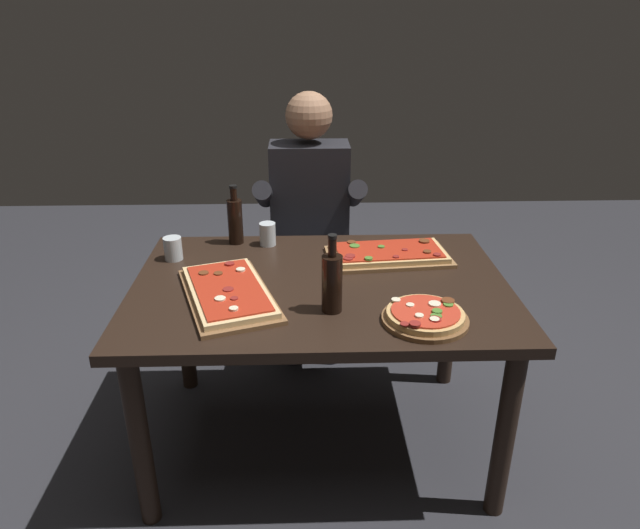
{
  "coord_description": "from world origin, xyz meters",
  "views": [
    {
      "loc": [
        -0.06,
        -1.94,
        1.68
      ],
      "look_at": [
        0.0,
        0.05,
        0.79
      ],
      "focal_mm": 32.32,
      "sensor_mm": 36.0,
      "label": 1
    }
  ],
  "objects_px": {
    "pizza_rectangular_left": "(228,293)",
    "seated_diner": "(310,216)",
    "tumbler_near_camera": "(173,249)",
    "diner_chair": "(310,254)",
    "pizza_round_far": "(425,316)",
    "tumbler_far_side": "(268,234)",
    "pizza_rectangular_front": "(388,254)",
    "dining_table": "(320,305)",
    "wine_bottle_dark": "(235,220)",
    "oil_bottle_amber": "(332,282)"
  },
  "relations": [
    {
      "from": "pizza_rectangular_left",
      "to": "seated_diner",
      "type": "xyz_separation_m",
      "value": [
        0.3,
        0.85,
        -0.02
      ]
    },
    {
      "from": "tumbler_far_side",
      "to": "diner_chair",
      "type": "relative_size",
      "value": 0.11
    },
    {
      "from": "oil_bottle_amber",
      "to": "tumbler_far_side",
      "type": "bearing_deg",
      "value": 112.48
    },
    {
      "from": "wine_bottle_dark",
      "to": "oil_bottle_amber",
      "type": "distance_m",
      "value": 0.73
    },
    {
      "from": "pizza_round_far",
      "to": "wine_bottle_dark",
      "type": "xyz_separation_m",
      "value": [
        -0.69,
        0.71,
        0.09
      ]
    },
    {
      "from": "pizza_rectangular_front",
      "to": "pizza_rectangular_left",
      "type": "xyz_separation_m",
      "value": [
        -0.61,
        -0.32,
        -0.0
      ]
    },
    {
      "from": "dining_table",
      "to": "tumbler_far_side",
      "type": "relative_size",
      "value": 14.23
    },
    {
      "from": "pizza_rectangular_front",
      "to": "pizza_round_far",
      "type": "height_order",
      "value": "same"
    },
    {
      "from": "seated_diner",
      "to": "diner_chair",
      "type": "bearing_deg",
      "value": 90.0
    },
    {
      "from": "wine_bottle_dark",
      "to": "seated_diner",
      "type": "relative_size",
      "value": 0.19
    },
    {
      "from": "dining_table",
      "to": "pizza_round_far",
      "type": "height_order",
      "value": "pizza_round_far"
    },
    {
      "from": "pizza_round_far",
      "to": "wine_bottle_dark",
      "type": "bearing_deg",
      "value": 134.03
    },
    {
      "from": "wine_bottle_dark",
      "to": "tumbler_near_camera",
      "type": "relative_size",
      "value": 2.74
    },
    {
      "from": "wine_bottle_dark",
      "to": "tumbler_far_side",
      "type": "xyz_separation_m",
      "value": [
        0.14,
        -0.03,
        -0.06
      ]
    },
    {
      "from": "wine_bottle_dark",
      "to": "pizza_rectangular_left",
      "type": "bearing_deg",
      "value": -87.29
    },
    {
      "from": "pizza_round_far",
      "to": "pizza_rectangular_front",
      "type": "bearing_deg",
      "value": 95.44
    },
    {
      "from": "dining_table",
      "to": "pizza_rectangular_front",
      "type": "distance_m",
      "value": 0.37
    },
    {
      "from": "oil_bottle_amber",
      "to": "tumbler_far_side",
      "type": "xyz_separation_m",
      "value": [
        -0.25,
        0.6,
        -0.06
      ]
    },
    {
      "from": "pizza_round_far",
      "to": "tumbler_far_side",
      "type": "relative_size",
      "value": 2.89
    },
    {
      "from": "oil_bottle_amber",
      "to": "diner_chair",
      "type": "xyz_separation_m",
      "value": [
        -0.06,
        1.07,
        -0.36
      ]
    },
    {
      "from": "pizza_rectangular_front",
      "to": "tumbler_near_camera",
      "type": "xyz_separation_m",
      "value": [
        -0.87,
        0.02,
        0.03
      ]
    },
    {
      "from": "tumbler_near_camera",
      "to": "pizza_round_far",
      "type": "bearing_deg",
      "value": -30.23
    },
    {
      "from": "tumbler_far_side",
      "to": "diner_chair",
      "type": "height_order",
      "value": "diner_chair"
    },
    {
      "from": "wine_bottle_dark",
      "to": "tumbler_far_side",
      "type": "bearing_deg",
      "value": -11.26
    },
    {
      "from": "oil_bottle_amber",
      "to": "pizza_rectangular_left",
      "type": "bearing_deg",
      "value": 163.75
    },
    {
      "from": "tumbler_near_camera",
      "to": "seated_diner",
      "type": "xyz_separation_m",
      "value": [
        0.56,
        0.5,
        -0.04
      ]
    },
    {
      "from": "dining_table",
      "to": "oil_bottle_amber",
      "type": "relative_size",
      "value": 5.08
    },
    {
      "from": "dining_table",
      "to": "seated_diner",
      "type": "bearing_deg",
      "value": 92.24
    },
    {
      "from": "oil_bottle_amber",
      "to": "seated_diner",
      "type": "xyz_separation_m",
      "value": [
        -0.06,
        0.95,
        -0.11
      ]
    },
    {
      "from": "tumbler_near_camera",
      "to": "seated_diner",
      "type": "relative_size",
      "value": 0.07
    },
    {
      "from": "tumbler_near_camera",
      "to": "diner_chair",
      "type": "xyz_separation_m",
      "value": [
        0.56,
        0.62,
        -0.3
      ]
    },
    {
      "from": "dining_table",
      "to": "wine_bottle_dark",
      "type": "xyz_separation_m",
      "value": [
        -0.35,
        0.4,
        0.2
      ]
    },
    {
      "from": "pizza_round_far",
      "to": "oil_bottle_amber",
      "type": "distance_m",
      "value": 0.33
    },
    {
      "from": "tumbler_near_camera",
      "to": "diner_chair",
      "type": "height_order",
      "value": "diner_chair"
    },
    {
      "from": "pizza_rectangular_front",
      "to": "seated_diner",
      "type": "xyz_separation_m",
      "value": [
        -0.31,
        0.53,
        -0.02
      ]
    },
    {
      "from": "pizza_round_far",
      "to": "dining_table",
      "type": "bearing_deg",
      "value": 137.44
    },
    {
      "from": "dining_table",
      "to": "diner_chair",
      "type": "bearing_deg",
      "value": 91.92
    },
    {
      "from": "pizza_round_far",
      "to": "tumbler_far_side",
      "type": "distance_m",
      "value": 0.88
    },
    {
      "from": "tumbler_near_camera",
      "to": "tumbler_far_side",
      "type": "bearing_deg",
      "value": 21.11
    },
    {
      "from": "pizza_rectangular_left",
      "to": "tumbler_near_camera",
      "type": "relative_size",
      "value": 6.14
    },
    {
      "from": "pizza_rectangular_left",
      "to": "pizza_rectangular_front",
      "type": "bearing_deg",
      "value": 27.85
    },
    {
      "from": "pizza_rectangular_front",
      "to": "seated_diner",
      "type": "relative_size",
      "value": 0.39
    },
    {
      "from": "pizza_rectangular_front",
      "to": "oil_bottle_amber",
      "type": "distance_m",
      "value": 0.51
    },
    {
      "from": "tumbler_near_camera",
      "to": "pizza_rectangular_left",
      "type": "bearing_deg",
      "value": -53.02
    },
    {
      "from": "pizza_round_far",
      "to": "seated_diner",
      "type": "height_order",
      "value": "seated_diner"
    },
    {
      "from": "dining_table",
      "to": "tumbler_near_camera",
      "type": "bearing_deg",
      "value": 158.52
    },
    {
      "from": "pizza_rectangular_left",
      "to": "oil_bottle_amber",
      "type": "distance_m",
      "value": 0.39
    },
    {
      "from": "dining_table",
      "to": "pizza_round_far",
      "type": "bearing_deg",
      "value": -42.56
    },
    {
      "from": "pizza_rectangular_left",
      "to": "tumbler_near_camera",
      "type": "distance_m",
      "value": 0.43
    },
    {
      "from": "seated_diner",
      "to": "tumbler_near_camera",
      "type": "bearing_deg",
      "value": -138.15
    }
  ]
}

